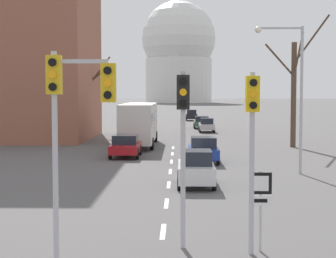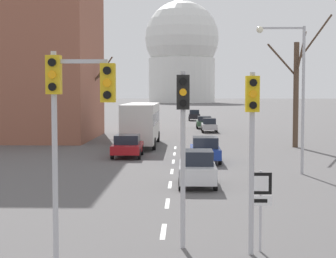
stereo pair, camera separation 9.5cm
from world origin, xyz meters
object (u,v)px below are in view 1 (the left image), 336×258
Objects in this scene: sedan_distant_centre at (207,125)px; city_bus at (139,121)px; traffic_signal_near_left at (73,105)px; sedan_near_right at (192,115)px; traffic_signal_centre_tall at (183,125)px; traffic_signal_near_right at (252,128)px; sedan_mid_centre at (203,149)px; street_lamp_right at (292,82)px; sedan_far_left at (126,146)px; route_sign_post at (261,197)px; sedan_near_left at (196,168)px; sedan_far_right at (202,122)px.

sedan_distant_centre is 17.63m from city_bus.
traffic_signal_near_left is 32.12m from city_bus.
traffic_signal_centre_tall is at bearing -91.39° from sedan_near_right.
city_bus is (-0.67, 32.04, -2.04)m from traffic_signal_near_left.
traffic_signal_near_right is 20.19m from sedan_mid_centre.
traffic_signal_near_right is at bearing 14.79° from traffic_signal_near_left.
city_bus is at bearing -97.02° from sedan_near_right.
street_lamp_right reaches higher than sedan_distant_centre.
sedan_distant_centre is (6.67, 24.45, 0.01)m from sedan_far_left.
city_bus is (-3.42, 30.25, -1.43)m from traffic_signal_centre_tall.
street_lamp_right is (3.78, 14.89, 3.41)m from route_sign_post.
sedan_mid_centre is at bearing -66.08° from city_bus.
sedan_far_left is (-4.45, 11.71, -0.05)m from sedan_near_left.
city_bus reaches higher than sedan_far_right.
sedan_near_left is at bearing -93.51° from sedan_distant_centre.
traffic_signal_near_right is 1.97m from route_sign_post.
traffic_signal_near_right is 1.16× the size of sedan_distant_centre.
city_bus is at bearing 113.92° from sedan_mid_centre.
route_sign_post is at bearing -104.25° from street_lamp_right.
traffic_signal_near_left reaches higher than sedan_near_left.
traffic_signal_near_right is 31.31m from city_bus.
sedan_near_left is at bearing 97.72° from route_sign_post.
sedan_near_left reaches higher than sedan_distant_centre.
traffic_signal_near_left reaches higher than traffic_signal_near_right.
route_sign_post is (0.29, 0.28, -1.92)m from traffic_signal_near_right.
traffic_signal_near_left reaches higher than traffic_signal_centre_tall.
traffic_signal_centre_tall is 19.66m from sedan_mid_centre.
route_sign_post is 0.53× the size of sedan_far_right.
sedan_mid_centre is at bearing 92.20° from route_sign_post.
traffic_signal_near_left is at bearing -117.87° from street_lamp_right.
city_bus is (-6.01, -22.93, 1.28)m from sedan_far_right.
route_sign_post is at bearing -90.92° from sedan_distant_centre.
traffic_signal_near_left is 1.28× the size of sedan_far_right.
traffic_signal_near_left is at bearing -105.53° from sedan_near_left.
sedan_near_right is (-4.17, 57.64, -4.09)m from street_lamp_right.
traffic_signal_near_right reaches higher than sedan_near_left.
street_lamp_right is 7.81m from sedan_near_left.
city_bus reaches higher than sedan_distant_centre.
traffic_signal_near_right is 0.46× the size of city_bus.
traffic_signal_centre_tall is at bearing -83.56° from city_bus.
sedan_near_left is 0.35× the size of city_bus.
sedan_far_right is at bearing 78.39° from sedan_far_left.
sedan_far_left is (-1.03, 24.00, -3.30)m from traffic_signal_near_left.
city_bus is at bearing 91.20° from traffic_signal_near_left.
sedan_near_right is (1.08, 61.73, 0.00)m from sedan_near_left.
sedan_near_right is at bearing 89.00° from sedan_near_left.
sedan_distant_centre is (2.89, 46.67, -2.68)m from traffic_signal_centre_tall.
sedan_far_left is at bearing -92.53° from city_bus.
traffic_signal_near_right reaches higher than route_sign_post.
street_lamp_right reaches higher than sedan_far_left.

